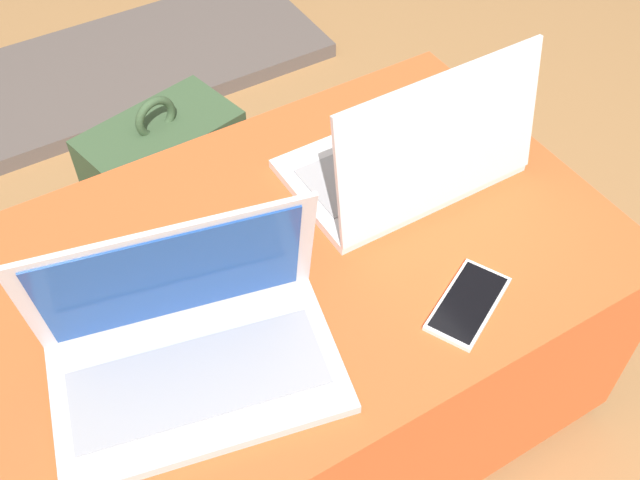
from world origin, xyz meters
name	(u,v)px	position (x,y,z in m)	size (l,w,h in m)	color
ground_plane	(296,407)	(0.00, 0.00, 0.00)	(14.00, 14.00, 0.00)	#9E7042
ottoman	(293,341)	(0.00, 0.00, 0.24)	(1.01, 0.64, 0.47)	maroon
laptop_near	(190,343)	(-0.20, -0.10, 0.52)	(0.42, 0.30, 0.23)	silver
laptop_far	(411,158)	(0.25, 0.04, 0.52)	(0.37, 0.24, 0.24)	silver
cell_phone	(468,303)	(0.18, -0.21, 0.47)	(0.16, 0.13, 0.01)	white
backpack	(171,201)	(-0.03, 0.47, 0.20)	(0.33, 0.27, 0.48)	#385133
fireplace_hearth	(86,80)	(0.00, 1.22, 0.02)	(1.40, 0.50, 0.04)	#564C47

